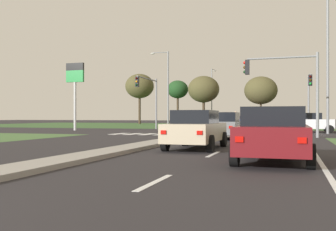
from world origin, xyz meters
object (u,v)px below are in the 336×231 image
car_grey_eighth (224,125)px  traffic_signal_near_right (288,79)px  car_white_seventh (310,123)px  fuel_price_totem (75,81)px  car_blue_near (216,122)px  car_beige_second (196,129)px  car_maroon_sixth (274,134)px  traffic_signal_far_left (149,92)px  street_lamp_third (167,85)px  street_lamp_fourth (212,93)px  car_black_fifth (219,121)px  pedestrian_at_median (235,117)px  treeline_second (178,90)px  treeline_fourth (261,90)px  treeline_near (140,86)px  street_lamp_second (326,55)px  car_silver_fourth (232,121)px  car_red_third (237,120)px  treeline_third (204,89)px  traffic_signal_far_right (309,92)px

car_grey_eighth → traffic_signal_near_right: size_ratio=0.78×
car_white_seventh → fuel_price_totem: (-20.93, -1.74, 3.84)m
car_blue_near → car_beige_second: (2.48, -17.70, -0.03)m
car_maroon_sixth → fuel_price_totem: fuel_price_totem is taller
traffic_signal_far_left → street_lamp_third: 9.90m
car_blue_near → car_grey_eighth: size_ratio=1.11×
car_blue_near → street_lamp_fourth: street_lamp_fourth is taller
traffic_signal_near_right → car_black_fifth: bearing=111.4°
car_grey_eighth → pedestrian_at_median: (-2.24, 21.07, 0.44)m
treeline_second → traffic_signal_far_left: bearing=-79.2°
car_maroon_sixth → street_lamp_third: street_lamp_third is taller
traffic_signal_near_right → traffic_signal_far_left: (-13.49, 11.04, 0.08)m
treeline_fourth → treeline_near: bearing=177.0°
traffic_signal_far_left → street_lamp_second: (16.14, -4.98, 2.26)m
car_blue_near → pedestrian_at_median: (0.19, 10.47, 0.40)m
street_lamp_fourth → treeline_second: size_ratio=1.37×
street_lamp_fourth → street_lamp_third: bearing=-90.4°
car_white_seventh → treeline_second: bearing=-147.4°
car_beige_second → treeline_near: size_ratio=0.50×
car_beige_second → car_white_seventh: 19.34m
car_beige_second → car_grey_eighth: 7.10m
car_beige_second → car_silver_fourth: car_beige_second is taller
treeline_near → traffic_signal_near_right: bearing=-56.8°
car_black_fifth → traffic_signal_far_left: traffic_signal_far_left is taller
street_lamp_second → car_red_third: bearing=109.4°
car_red_third → street_lamp_third: bearing=68.0°
car_grey_eighth → treeline_third: (-10.46, 42.00, 5.13)m
treeline_third → treeline_near: bearing=174.9°
street_lamp_fourth → fuel_price_totem: street_lamp_fourth is taller
pedestrian_at_median → car_blue_near: bearing=9.5°
street_lamp_third → pedestrian_at_median: street_lamp_third is taller
car_grey_eighth → treeline_near: 49.00m
car_beige_second → street_lamp_fourth: street_lamp_fourth is taller
treeline_third → car_grey_eighth: bearing=-76.0°
traffic_signal_far_left → treeline_near: 31.60m
traffic_signal_near_right → fuel_price_totem: (-19.27, 6.57, 1.00)m
car_white_seventh → traffic_signal_far_right: traffic_signal_far_right is taller
car_silver_fourth → traffic_signal_far_right: traffic_signal_far_right is taller
car_black_fifth → treeline_near: (-17.92, 18.97, 6.06)m
treeline_second → treeline_third: treeline_third is taller
traffic_signal_far_right → street_lamp_second: 6.26m
street_lamp_fourth → treeline_fourth: size_ratio=1.36×
street_lamp_fourth → car_black_fifth: bearing=-77.1°
street_lamp_fourth → traffic_signal_far_left: bearing=-88.4°
traffic_signal_far_right → treeline_second: treeline_second is taller
car_blue_near → street_lamp_fourth: (-8.58, 41.44, 5.02)m
pedestrian_at_median → treeline_second: bearing=-139.2°
street_lamp_second → car_silver_fourth: bearing=113.7°
car_blue_near → treeline_second: (-13.22, 33.52, 5.30)m
car_maroon_sixth → street_lamp_third: bearing=112.6°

